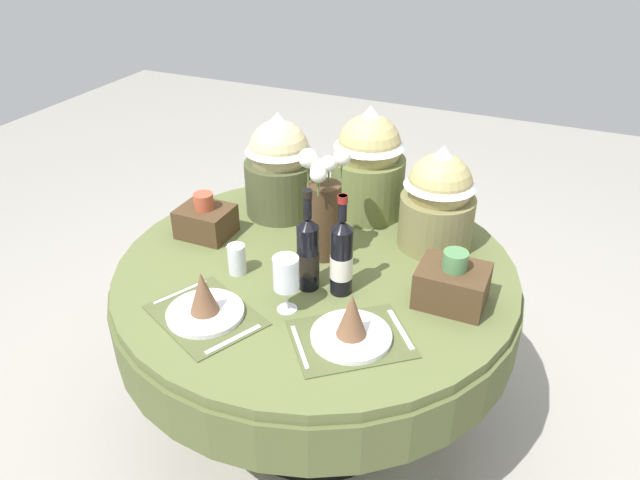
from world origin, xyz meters
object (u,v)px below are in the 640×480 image
object	(u,v)px
tumbler_near_left	(237,259)
gift_tub_back_centre	(369,158)
gift_tub_back_left	(279,161)
place_setting_left	(204,304)
flower_vase	(324,209)
wine_bottle_left	(308,253)
woven_basket_side_right	(452,284)
wine_glass_right	(286,274)
wine_bottle_centre	(341,257)
woven_basket_side_left	(206,220)
gift_tub_back_right	(439,195)
place_setting_right	(351,327)
dining_table	(316,295)

from	to	relation	value
tumbler_near_left	gift_tub_back_centre	bearing A→B (deg)	66.96
gift_tub_back_left	gift_tub_back_centre	bearing A→B (deg)	23.35
place_setting_left	flower_vase	size ratio (longest dim) A/B	1.02
tumbler_near_left	flower_vase	bearing A→B (deg)	44.60
place_setting_left	flower_vase	bearing A→B (deg)	67.91
place_setting_left	wine_bottle_left	size ratio (longest dim) A/B	1.18
flower_vase	tumbler_near_left	world-z (taller)	flower_vase
place_setting_left	woven_basket_side_right	distance (m)	0.77
wine_bottle_left	wine_glass_right	distance (m)	0.14
wine_bottle_centre	tumbler_near_left	xyz separation A→B (m)	(-0.37, -0.04, -0.08)
woven_basket_side_left	woven_basket_side_right	size ratio (longest dim) A/B	0.90
gift_tub_back_right	place_setting_right	bearing A→B (deg)	-97.52
flower_vase	tumbler_near_left	xyz separation A→B (m)	(-0.23, -0.22, -0.13)
gift_tub_back_right	gift_tub_back_centre	bearing A→B (deg)	156.03
gift_tub_back_left	gift_tub_back_centre	xyz separation A→B (m)	(0.32, 0.14, 0.01)
place_setting_right	flower_vase	distance (m)	0.49
wine_glass_right	woven_basket_side_right	distance (m)	0.52
tumbler_near_left	woven_basket_side_left	xyz separation A→B (m)	(-0.24, 0.18, 0.01)
woven_basket_side_left	place_setting_right	bearing A→B (deg)	-25.69
gift_tub_back_left	wine_bottle_centre	bearing A→B (deg)	-43.92
dining_table	gift_tub_back_centre	distance (m)	0.58
gift_tub_back_right	flower_vase	bearing A→B (deg)	-145.89
place_setting_right	woven_basket_side_left	world-z (taller)	woven_basket_side_left
gift_tub_back_right	woven_basket_side_left	bearing A→B (deg)	-161.06
flower_vase	gift_tub_back_left	size ratio (longest dim) A/B	0.98
wine_bottle_centre	gift_tub_back_centre	xyz separation A→B (m)	(-0.11, 0.55, 0.10)
wine_bottle_left	tumbler_near_left	xyz separation A→B (m)	(-0.26, -0.02, -0.08)
wine_bottle_centre	woven_basket_side_left	distance (m)	0.63
place_setting_left	woven_basket_side_left	xyz separation A→B (m)	(-0.27, 0.43, 0.02)
wine_glass_right	woven_basket_side_left	distance (m)	0.58
place_setting_left	woven_basket_side_right	world-z (taller)	woven_basket_side_right
dining_table	tumbler_near_left	distance (m)	0.33
gift_tub_back_left	place_setting_left	bearing A→B (deg)	-82.00
dining_table	gift_tub_back_left	xyz separation A→B (m)	(-0.29, 0.30, 0.36)
gift_tub_back_right	gift_tub_back_left	bearing A→B (deg)	179.79
place_setting_right	wine_glass_right	distance (m)	0.26
wine_bottle_centre	wine_glass_right	distance (m)	0.20
dining_table	woven_basket_side_left	world-z (taller)	woven_basket_side_left
wine_bottle_left	gift_tub_back_centre	xyz separation A→B (m)	(-0.00, 0.57, 0.10)
dining_table	gift_tub_back_centre	size ratio (longest dim) A/B	3.21
gift_tub_back_centre	woven_basket_side_left	bearing A→B (deg)	-139.72
gift_tub_back_left	dining_table	bearing A→B (deg)	-45.97
place_setting_left	gift_tub_back_left	bearing A→B (deg)	98.00
wine_bottle_left	wine_bottle_centre	distance (m)	0.11
woven_basket_side_left	dining_table	bearing A→B (deg)	-2.79
wine_bottle_left	gift_tub_back_left	size ratio (longest dim) A/B	0.85
woven_basket_side_left	wine_glass_right	bearing A→B (deg)	-31.23
place_setting_left	wine_glass_right	distance (m)	0.27
wine_bottle_left	woven_basket_side_right	distance (m)	0.47
flower_vase	gift_tub_back_right	size ratio (longest dim) A/B	1.05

